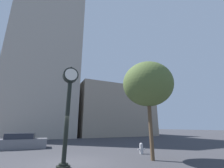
{
  "coord_description": "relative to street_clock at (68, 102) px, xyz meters",
  "views": [
    {
      "loc": [
        -1.83,
        -9.3,
        1.95
      ],
      "look_at": [
        7.61,
        10.8,
        8.33
      ],
      "focal_mm": 24.0,
      "sensor_mm": 36.0,
      "label": 1
    }
  ],
  "objects": [
    {
      "name": "ground_plane",
      "position": [
        0.53,
        0.9,
        -3.27
      ],
      "size": [
        200.0,
        200.0,
        0.0
      ],
      "primitive_type": "plane",
      "color": "#38383D"
    },
    {
      "name": "fire_hydrant_near",
      "position": [
        5.89,
        1.7,
        -2.87
      ],
      "size": [
        0.62,
        0.27,
        0.78
      ],
      "color": "#B7B7BC",
      "rests_on": "ground_plane"
    },
    {
      "name": "bare_tree",
      "position": [
        5.15,
        -0.46,
        1.51
      ],
      "size": [
        3.4,
        3.4,
        6.33
      ],
      "color": "brown",
      "rests_on": "ground_plane"
    },
    {
      "name": "building_storefront_row",
      "position": [
        14.44,
        24.9,
        2.26
      ],
      "size": [
        17.39,
        12.0,
        11.05
      ],
      "color": "gray",
      "rests_on": "ground_plane"
    },
    {
      "name": "building_tall_tower",
      "position": [
        -1.72,
        24.9,
        13.85
      ],
      "size": [
        13.11,
        12.0,
        34.23
      ],
      "color": "#ADA393",
      "rests_on": "ground_plane"
    },
    {
      "name": "car_grey",
      "position": [
        -2.61,
        8.79,
        -2.68
      ],
      "size": [
        4.38,
        2.16,
        1.38
      ],
      "rotation": [
        0.0,
        0.0,
        -0.06
      ],
      "color": "slate",
      "rests_on": "ground_plane"
    },
    {
      "name": "street_clock",
      "position": [
        0.0,
        0.0,
        0.0
      ],
      "size": [
        0.84,
        0.68,
        5.35
      ],
      "color": "black",
      "rests_on": "ground_plane"
    }
  ]
}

